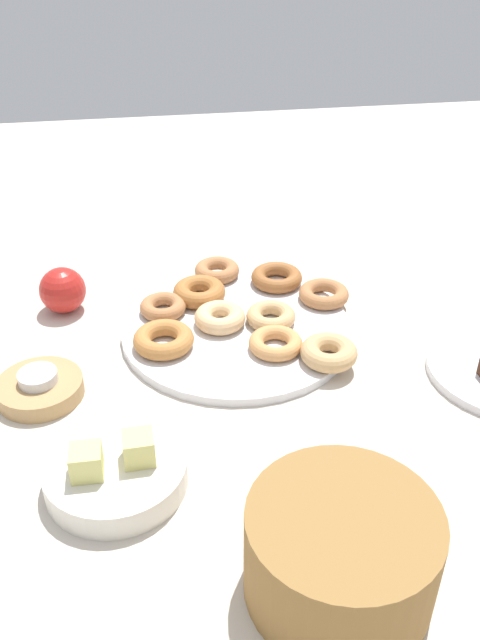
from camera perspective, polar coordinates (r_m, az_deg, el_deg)
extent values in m
plane|color=beige|center=(1.07, -0.26, -1.08)|extent=(2.40, 2.40, 0.00)
cylinder|color=silver|center=(1.07, -0.26, -0.78)|extent=(0.36, 0.36, 0.01)
torus|color=#995B2D|center=(1.17, 3.12, 3.62)|extent=(0.13, 0.13, 0.02)
torus|color=#B27547|center=(1.13, 7.10, 2.20)|extent=(0.12, 0.12, 0.02)
torus|color=#AD6B33|center=(1.12, -3.46, 2.40)|extent=(0.10, 0.10, 0.03)
torus|color=#BC7A3D|center=(1.01, -6.49, -1.65)|extent=(0.12, 0.12, 0.03)
torus|color=tan|center=(1.00, 3.02, -1.97)|extent=(0.11, 0.11, 0.02)
torus|color=#EABC84|center=(1.06, -1.71, 0.22)|extent=(0.10, 0.10, 0.03)
torus|color=tan|center=(0.99, 7.52, -2.73)|extent=(0.11, 0.11, 0.03)
torus|color=tan|center=(1.06, 2.65, 0.28)|extent=(0.09, 0.09, 0.02)
torus|color=#B27547|center=(1.09, -6.54, 1.11)|extent=(0.08, 0.08, 0.02)
torus|color=#B27547|center=(1.19, -1.96, 4.23)|extent=(0.11, 0.11, 0.02)
cylinder|color=tan|center=(0.98, -16.56, -5.58)|extent=(0.12, 0.12, 0.02)
cylinder|color=silver|center=(0.97, -16.75, -4.65)|extent=(0.05, 0.05, 0.01)
cylinder|color=olive|center=(0.70, 8.52, -18.90)|extent=(0.23, 0.23, 0.11)
cylinder|color=silver|center=(0.83, -10.46, -12.61)|extent=(0.17, 0.17, 0.04)
cube|color=#DBD67A|center=(0.80, -8.56, -10.66)|extent=(0.04, 0.04, 0.04)
cube|color=#DBD67A|center=(0.79, -12.88, -11.62)|extent=(0.04, 0.04, 0.04)
sphere|color=red|center=(1.15, -14.79, 2.46)|extent=(0.08, 0.08, 0.08)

